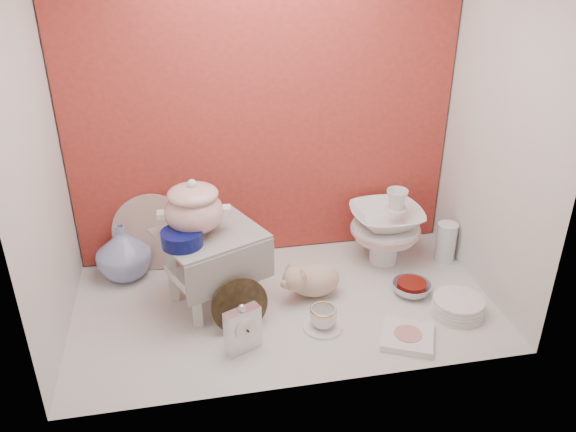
# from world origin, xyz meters

# --- Properties ---
(ground) EXTENTS (1.80, 1.80, 0.00)m
(ground) POSITION_xyz_m (0.00, 0.00, 0.00)
(ground) COLOR silver
(ground) RESTS_ON ground
(niche_shell) EXTENTS (1.86, 1.03, 1.53)m
(niche_shell) POSITION_xyz_m (0.00, 0.18, 0.93)
(niche_shell) COLOR #B6382D
(niche_shell) RESTS_ON ground
(step_stool) EXTENTS (0.51, 0.48, 0.34)m
(step_stool) POSITION_xyz_m (-0.30, 0.08, 0.17)
(step_stool) COLOR silver
(step_stool) RESTS_ON ground
(soup_tureen) EXTENTS (0.37, 0.37, 0.24)m
(soup_tureen) POSITION_xyz_m (-0.35, 0.09, 0.46)
(soup_tureen) COLOR white
(soup_tureen) RESTS_ON step_stool
(cobalt_bowl) EXTENTS (0.20, 0.20, 0.06)m
(cobalt_bowl) POSITION_xyz_m (-0.41, -0.00, 0.37)
(cobalt_bowl) COLOR #0A1050
(cobalt_bowl) RESTS_ON step_stool
(floral_platter) EXTENTS (0.38, 0.13, 0.37)m
(floral_platter) POSITION_xyz_m (-0.55, 0.42, 0.19)
(floral_platter) COLOR silver
(floral_platter) RESTS_ON ground
(blue_white_vase) EXTENTS (0.26, 0.26, 0.27)m
(blue_white_vase) POSITION_xyz_m (-0.69, 0.36, 0.13)
(blue_white_vase) COLOR white
(blue_white_vase) RESTS_ON ground
(lacquer_tray) EXTENTS (0.24, 0.11, 0.23)m
(lacquer_tray) POSITION_xyz_m (-0.21, -0.13, 0.12)
(lacquer_tray) COLOR black
(lacquer_tray) RESTS_ON ground
(mantel_clock) EXTENTS (0.15, 0.10, 0.21)m
(mantel_clock) POSITION_xyz_m (-0.21, -0.26, 0.10)
(mantel_clock) COLOR silver
(mantel_clock) RESTS_ON ground
(plush_pig) EXTENTS (0.29, 0.21, 0.17)m
(plush_pig) POSITION_xyz_m (0.15, 0.04, 0.08)
(plush_pig) COLOR tan
(plush_pig) RESTS_ON ground
(teacup_saucer) EXTENTS (0.19, 0.19, 0.01)m
(teacup_saucer) POSITION_xyz_m (0.12, -0.19, 0.01)
(teacup_saucer) COLOR white
(teacup_saucer) RESTS_ON ground
(gold_rim_teacup) EXTENTS (0.15, 0.15, 0.09)m
(gold_rim_teacup) POSITION_xyz_m (0.12, -0.19, 0.06)
(gold_rim_teacup) COLOR white
(gold_rim_teacup) RESTS_ON teacup_saucer
(lattice_dish) EXTENTS (0.27, 0.27, 0.03)m
(lattice_dish) POSITION_xyz_m (0.44, -0.33, 0.01)
(lattice_dish) COLOR white
(lattice_dish) RESTS_ON ground
(dinner_plate_stack) EXTENTS (0.27, 0.27, 0.07)m
(dinner_plate_stack) POSITION_xyz_m (0.71, -0.21, 0.04)
(dinner_plate_stack) COLOR white
(dinner_plate_stack) RESTS_ON ground
(crystal_bowl) EXTENTS (0.23, 0.23, 0.05)m
(crystal_bowl) POSITION_xyz_m (0.57, -0.03, 0.03)
(crystal_bowl) COLOR silver
(crystal_bowl) RESTS_ON ground
(clear_glass_vase) EXTENTS (0.13, 0.13, 0.20)m
(clear_glass_vase) POSITION_xyz_m (0.84, 0.22, 0.10)
(clear_glass_vase) COLOR silver
(clear_glass_vase) RESTS_ON ground
(porcelain_tower) EXTENTS (0.45, 0.45, 0.38)m
(porcelain_tower) POSITION_xyz_m (0.54, 0.26, 0.19)
(porcelain_tower) COLOR white
(porcelain_tower) RESTS_ON ground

